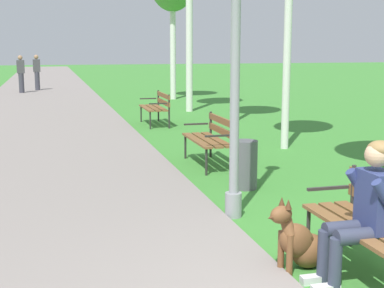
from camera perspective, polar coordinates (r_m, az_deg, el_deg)
name	(u,v)px	position (r m, az deg, el deg)	size (l,w,h in m)	color
paved_path	(45,89)	(27.29, -14.99, 5.53)	(4.29, 60.00, 0.04)	gray
park_bench_near	(376,220)	(5.18, 18.48, -7.43)	(0.55, 1.50, 0.85)	brown
park_bench_mid	(212,136)	(9.40, 2.09, 0.82)	(0.55, 1.50, 0.85)	brown
park_bench_far	(157,105)	(14.35, -3.68, 4.01)	(0.55, 1.50, 0.85)	brown
person_seated_on_near_bench	(365,207)	(4.91, 17.46, -6.28)	(0.74, 0.49, 1.25)	#33384C
dog_brown	(300,242)	(5.20, 11.16, -9.96)	(0.82, 0.40, 0.71)	brown
lamp_post_near	(236,26)	(6.40, 4.56, 12.10)	(0.24, 0.24, 4.35)	gray
litter_bin	(245,165)	(7.94, 5.49, -2.14)	(0.36, 0.36, 0.70)	#515156
pedestrian_distant	(21,74)	(25.02, -17.29, 6.92)	(0.32, 0.22, 1.65)	#383842
pedestrian_further_distant	(37,73)	(26.34, -15.76, 7.13)	(0.32, 0.22, 1.65)	#383842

